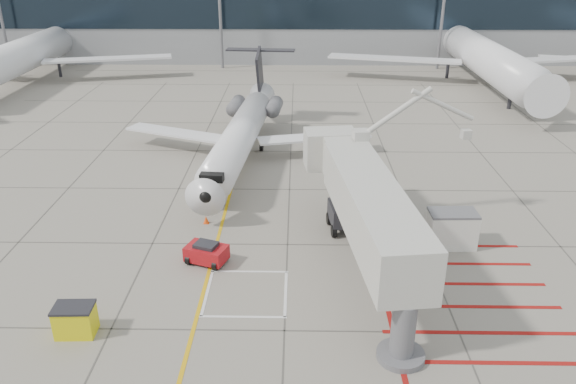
{
  "coord_description": "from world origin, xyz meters",
  "views": [
    {
      "loc": [
        0.52,
        -24.87,
        16.38
      ],
      "look_at": [
        0.0,
        6.0,
        2.5
      ],
      "focal_mm": 35.0,
      "sensor_mm": 36.0,
      "label": 1
    }
  ],
  "objects_px": {
    "pushback_tug": "(206,252)",
    "spill_bin": "(75,320)",
    "regional_jet": "(235,127)",
    "jet_bridge": "(371,219)"
  },
  "relations": [
    {
      "from": "pushback_tug",
      "to": "spill_bin",
      "type": "height_order",
      "value": "spill_bin"
    },
    {
      "from": "jet_bridge",
      "to": "spill_bin",
      "type": "xyz_separation_m",
      "value": [
        -13.73,
        -4.71,
        -2.84
      ]
    },
    {
      "from": "pushback_tug",
      "to": "spill_bin",
      "type": "distance_m",
      "value": 8.01
    },
    {
      "from": "pushback_tug",
      "to": "spill_bin",
      "type": "xyz_separation_m",
      "value": [
        -4.99,
        -6.27,
        0.1
      ]
    },
    {
      "from": "jet_bridge",
      "to": "pushback_tug",
      "type": "xyz_separation_m",
      "value": [
        -8.74,
        1.56,
        -2.94
      ]
    },
    {
      "from": "pushback_tug",
      "to": "spill_bin",
      "type": "bearing_deg",
      "value": -108.33
    },
    {
      "from": "regional_jet",
      "to": "spill_bin",
      "type": "relative_size",
      "value": 15.79
    },
    {
      "from": "pushback_tug",
      "to": "regional_jet",
      "type": "bearing_deg",
      "value": 109.19
    },
    {
      "from": "regional_jet",
      "to": "jet_bridge",
      "type": "bearing_deg",
      "value": -55.97
    },
    {
      "from": "spill_bin",
      "to": "jet_bridge",
      "type": "bearing_deg",
      "value": 16.87
    }
  ]
}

